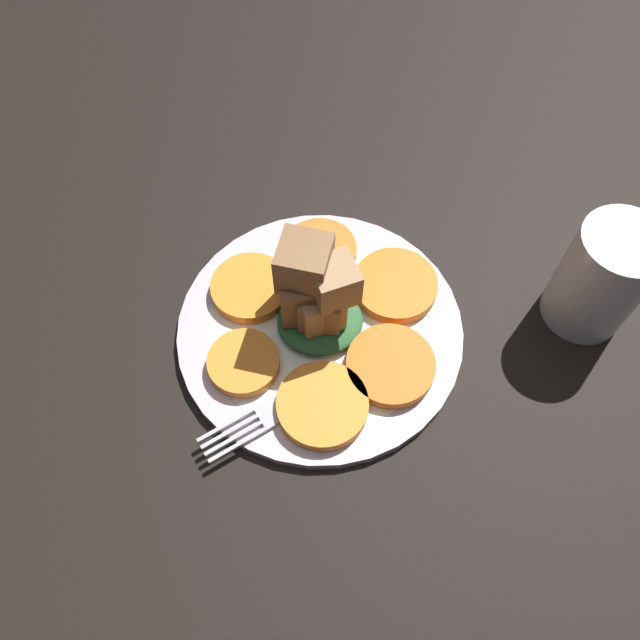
# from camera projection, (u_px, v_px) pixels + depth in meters

# --- Properties ---
(table_slab) EXTENTS (1.20, 1.20, 0.02)m
(table_slab) POSITION_uv_depth(u_px,v_px,m) (320.00, 337.00, 0.58)
(table_slab) COLOR black
(table_slab) RESTS_ON ground
(plate) EXTENTS (0.26, 0.26, 0.01)m
(plate) POSITION_uv_depth(u_px,v_px,m) (320.00, 329.00, 0.56)
(plate) COLOR silver
(plate) RESTS_ON table_slab
(carrot_slice_0) EXTENTS (0.07, 0.07, 0.01)m
(carrot_slice_0) POSITION_uv_depth(u_px,v_px,m) (250.00, 288.00, 0.57)
(carrot_slice_0) COLOR orange
(carrot_slice_0) RESTS_ON plate
(carrot_slice_1) EXTENTS (0.06, 0.06, 0.01)m
(carrot_slice_1) POSITION_uv_depth(u_px,v_px,m) (244.00, 363.00, 0.53)
(carrot_slice_1) COLOR orange
(carrot_slice_1) RESTS_ON plate
(carrot_slice_2) EXTENTS (0.08, 0.08, 0.01)m
(carrot_slice_2) POSITION_uv_depth(u_px,v_px,m) (322.00, 405.00, 0.51)
(carrot_slice_2) COLOR orange
(carrot_slice_2) RESTS_ON plate
(carrot_slice_3) EXTENTS (0.08, 0.08, 0.01)m
(carrot_slice_3) POSITION_uv_depth(u_px,v_px,m) (391.00, 365.00, 0.53)
(carrot_slice_3) COLOR orange
(carrot_slice_3) RESTS_ON plate
(carrot_slice_4) EXTENTS (0.08, 0.08, 0.01)m
(carrot_slice_4) POSITION_uv_depth(u_px,v_px,m) (395.00, 285.00, 0.57)
(carrot_slice_4) COLOR orange
(carrot_slice_4) RESTS_ON plate
(carrot_slice_5) EXTENTS (0.07, 0.07, 0.01)m
(carrot_slice_5) POSITION_uv_depth(u_px,v_px,m) (320.00, 250.00, 0.59)
(carrot_slice_5) COLOR orange
(carrot_slice_5) RESTS_ON plate
(center_pile) EXTENTS (0.08, 0.08, 0.10)m
(center_pile) POSITION_uv_depth(u_px,v_px,m) (315.00, 295.00, 0.53)
(center_pile) COLOR #2D6033
(center_pile) RESTS_ON plate
(fork) EXTENTS (0.19, 0.10, 0.00)m
(fork) POSITION_uv_depth(u_px,v_px,m) (304.00, 394.00, 0.52)
(fork) COLOR #B2B2B7
(fork) RESTS_ON plate
(water_glass) EXTENTS (0.07, 0.07, 0.11)m
(water_glass) POSITION_uv_depth(u_px,v_px,m) (602.00, 278.00, 0.53)
(water_glass) COLOR silver
(water_glass) RESTS_ON table_slab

